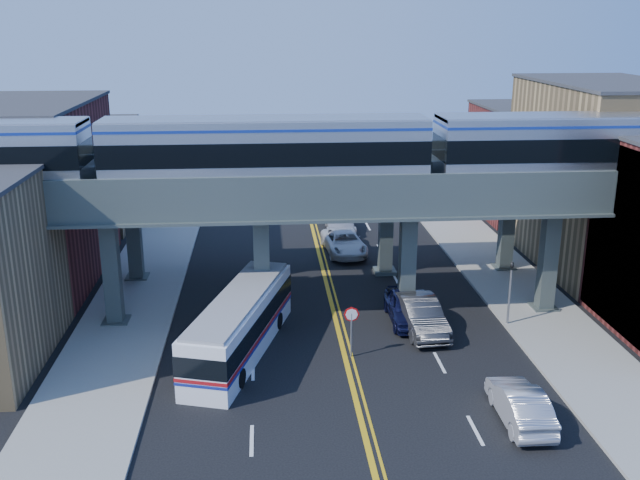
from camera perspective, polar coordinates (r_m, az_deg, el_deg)
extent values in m
plane|color=black|center=(32.93, 2.61, -11.63)|extent=(120.00, 120.00, 0.00)
cube|color=gray|center=(42.42, -14.81, -5.28)|extent=(5.00, 70.00, 0.16)
cube|color=gray|center=(44.42, 15.89, -4.34)|extent=(5.00, 70.00, 0.16)
cube|color=maroon|center=(48.12, -22.34, 3.42)|extent=(8.00, 14.00, 11.00)
cube|color=#A48455|center=(60.64, -18.63, 4.96)|extent=(8.00, 10.00, 8.00)
cube|color=#A48455|center=(50.84, 21.57, 4.76)|extent=(8.00, 14.00, 12.00)
cube|color=maroon|center=(62.82, 16.35, 6.03)|extent=(8.00, 10.00, 9.00)
cube|color=teal|center=(39.03, 23.65, -0.85)|extent=(0.10, 9.50, 9.50)
cube|color=#46514D|center=(39.67, -16.31, -2.47)|extent=(0.85, 0.85, 6.00)
cube|color=#46514D|center=(38.81, -4.67, -2.25)|extent=(0.85, 0.85, 6.00)
cube|color=#46514D|center=(39.58, 6.99, -1.93)|extent=(0.85, 0.85, 6.00)
cube|color=#46514D|center=(41.90, 17.78, -1.56)|extent=(0.85, 0.85, 6.00)
cube|color=#4E5953|center=(37.94, 1.25, 3.19)|extent=(52.00, 3.60, 1.40)
cube|color=#46514D|center=(46.21, -14.66, 0.42)|extent=(0.85, 0.85, 6.00)
cube|color=#46514D|center=(45.48, -4.69, 0.67)|extent=(0.85, 0.85, 6.00)
cube|color=#46514D|center=(46.14, 5.29, 0.89)|extent=(0.85, 0.85, 6.00)
cube|color=#46514D|center=(48.14, 14.72, 1.08)|extent=(0.85, 0.85, 6.00)
cube|color=#4E5953|center=(44.73, 0.34, 5.34)|extent=(52.00, 3.60, 1.40)
cube|color=black|center=(39.42, -22.22, 3.69)|extent=(2.41, 2.41, 0.27)
cube|color=black|center=(37.91, -12.37, 4.08)|extent=(2.41, 2.41, 0.27)
cube|color=black|center=(37.95, 3.80, 4.46)|extent=(2.41, 2.41, 0.27)
cube|color=#A4A7AD|center=(37.19, -4.35, 7.15)|extent=(16.64, 3.17, 3.50)
cube|color=black|center=(37.16, -4.35, 7.38)|extent=(16.66, 3.23, 1.20)
cube|color=black|center=(39.51, 13.63, 4.52)|extent=(2.41, 2.41, 0.27)
cube|color=#A4A7AD|center=(41.13, 20.94, 7.04)|extent=(16.64, 3.17, 3.50)
cube|color=black|center=(41.11, 20.96, 7.24)|extent=(16.66, 3.23, 1.20)
cylinder|color=slate|center=(35.10, 2.52, -7.62)|extent=(0.09, 0.09, 2.30)
cylinder|color=red|center=(34.66, 2.54, -5.96)|extent=(0.76, 0.04, 0.76)
cylinder|color=slate|center=(39.62, 14.90, -4.54)|extent=(0.12, 0.12, 3.20)
imported|color=black|center=(38.93, 15.13, -1.73)|extent=(0.15, 0.18, 0.90)
cube|color=white|center=(35.69, -6.40, -6.82)|extent=(5.37, 11.15, 2.82)
cube|color=black|center=(35.55, -6.42, -6.28)|extent=(5.44, 11.21, 0.96)
cube|color=#B21419|center=(35.81, -6.39, -7.22)|extent=(5.43, 11.20, 0.16)
cylinder|color=black|center=(33.14, -8.25, -10.70)|extent=(2.62, 1.57, 0.91)
cylinder|color=black|center=(38.74, -4.95, -6.33)|extent=(2.62, 1.57, 0.91)
imported|color=black|center=(39.46, 6.93, -5.34)|extent=(2.01, 4.95, 1.68)
imported|color=#2B2C2E|center=(38.39, 8.03, -5.96)|extent=(2.29, 5.54, 1.78)
imported|color=silver|center=(50.64, 1.93, -0.19)|extent=(3.09, 5.80, 1.55)
imported|color=#B4B3B8|center=(55.75, 1.60, 1.47)|extent=(2.47, 5.64, 1.61)
imported|color=#A6A5AA|center=(31.11, 15.71, -12.52)|extent=(1.72, 4.73, 1.55)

